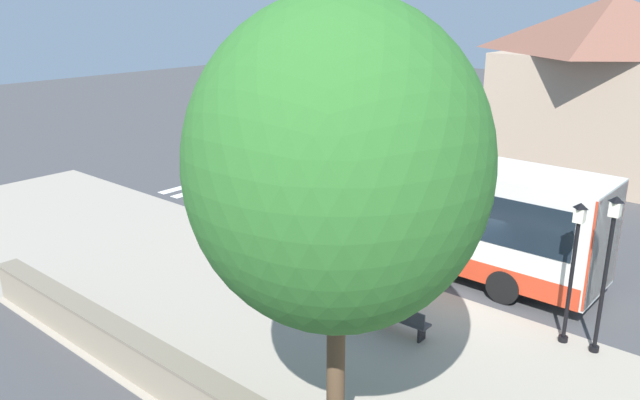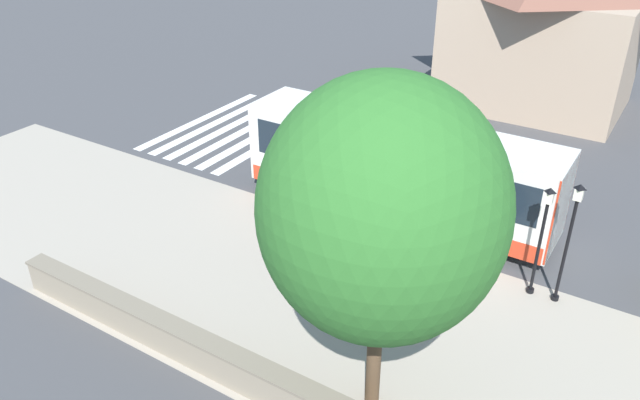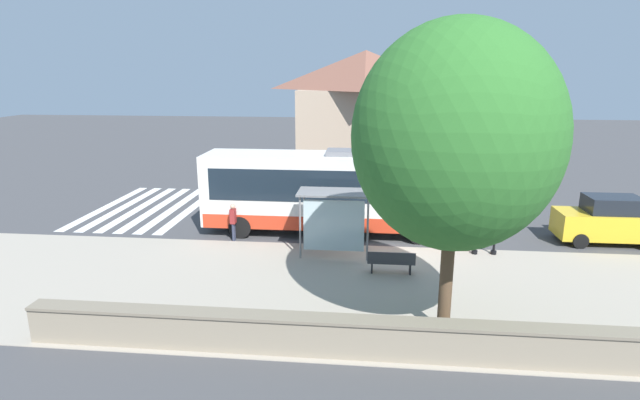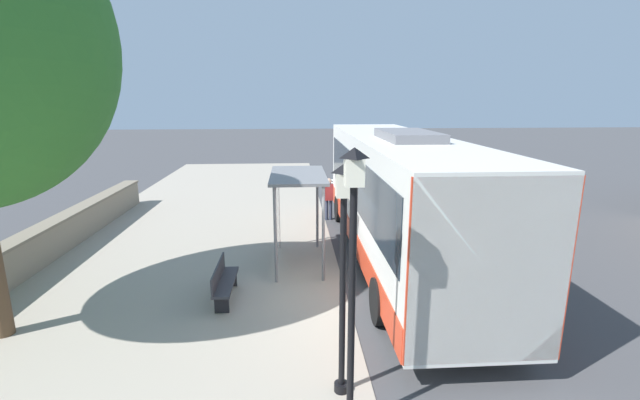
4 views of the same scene
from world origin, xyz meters
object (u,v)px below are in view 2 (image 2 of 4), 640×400
(pedestrian, at_px, (278,179))
(street_lamp_far, at_px, (542,232))
(bus_shelter, at_px, (363,197))
(bus, at_px, (399,166))
(street_lamp_near, at_px, (569,234))
(bench, at_px, (398,284))
(shade_tree, at_px, (382,210))

(pedestrian, bearing_deg, street_lamp_far, -93.73)
(bus_shelter, relative_size, street_lamp_far, 0.78)
(bus, distance_m, bus_shelter, 3.02)
(pedestrian, bearing_deg, bus_shelter, -107.22)
(pedestrian, distance_m, street_lamp_near, 11.11)
(bench, xyz_separation_m, street_lamp_far, (2.41, -3.48, 1.77))
(bus_shelter, relative_size, street_lamp_near, 0.72)
(bus, distance_m, bench, 5.45)
(bus, xyz_separation_m, street_lamp_far, (-2.27, -5.84, 0.26))
(bus, xyz_separation_m, shade_tree, (-8.88, -3.67, 3.62))
(bus_shelter, height_order, street_lamp_near, street_lamp_near)
(street_lamp_near, height_order, shade_tree, shade_tree)
(bus, relative_size, shade_tree, 1.39)
(bus_shelter, bearing_deg, street_lamp_near, -83.17)
(bus_shelter, bearing_deg, street_lamp_far, -82.59)
(bench, bearing_deg, street_lamp_far, -55.27)
(bus_shelter, xyz_separation_m, bench, (-1.67, -2.21, -1.67))
(bench, relative_size, street_lamp_near, 0.43)
(shade_tree, bearing_deg, street_lamp_far, -18.13)
(bus, height_order, bench, bus)
(street_lamp_far, distance_m, shade_tree, 7.73)
(bus_shelter, xyz_separation_m, shade_tree, (-5.87, -3.52, 3.47))
(bus_shelter, xyz_separation_m, street_lamp_far, (0.74, -5.69, 0.11))
(pedestrian, relative_size, street_lamp_far, 0.44)
(pedestrian, relative_size, street_lamp_near, 0.41)
(bus, bearing_deg, street_lamp_near, -108.70)
(bus, distance_m, pedestrian, 4.79)
(shade_tree, bearing_deg, bus_shelter, 30.97)
(pedestrian, relative_size, shade_tree, 0.19)
(pedestrian, bearing_deg, shade_tree, -132.06)
(bench, bearing_deg, bus, 26.77)
(bus, bearing_deg, bus_shelter, -177.16)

